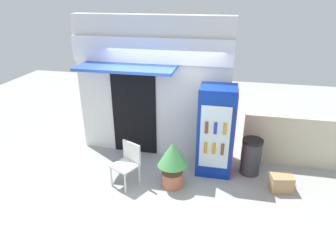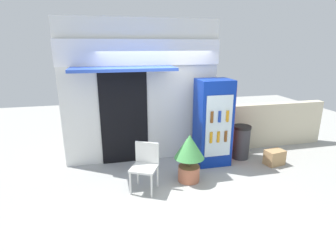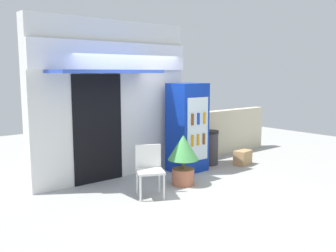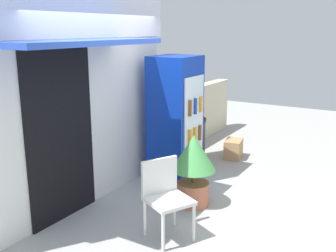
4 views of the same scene
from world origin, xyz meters
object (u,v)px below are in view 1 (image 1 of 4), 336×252
(cardboard_box, at_px, (281,183))
(trash_bin, at_px, (251,156))
(plastic_chair, at_px, (128,161))
(potted_plant_near_shop, at_px, (172,161))
(drink_cooler, at_px, (216,131))

(cardboard_box, bearing_deg, trash_bin, 137.48)
(plastic_chair, xyz_separation_m, cardboard_box, (3.02, 0.37, -0.35))
(plastic_chair, height_order, potted_plant_near_shop, potted_plant_near_shop)
(potted_plant_near_shop, bearing_deg, cardboard_box, 7.30)
(cardboard_box, bearing_deg, drink_cooler, 161.57)
(trash_bin, height_order, cardboard_box, trash_bin)
(drink_cooler, distance_m, plastic_chair, 1.91)
(trash_bin, relative_size, cardboard_box, 1.92)
(drink_cooler, bearing_deg, cardboard_box, -18.43)
(cardboard_box, bearing_deg, plastic_chair, -172.96)
(potted_plant_near_shop, relative_size, trash_bin, 1.21)
(plastic_chair, distance_m, cardboard_box, 3.06)
(drink_cooler, height_order, plastic_chair, drink_cooler)
(plastic_chair, bearing_deg, trash_bin, 20.31)
(potted_plant_near_shop, bearing_deg, trash_bin, 27.35)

